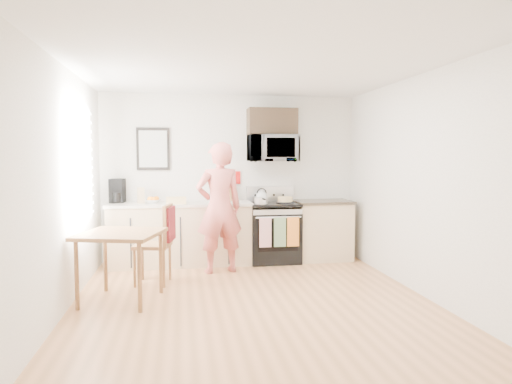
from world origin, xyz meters
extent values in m
plane|color=#A97141|center=(0.00, 0.00, 0.00)|extent=(4.60, 4.60, 0.00)
cube|color=silver|center=(0.00, 2.30, 1.30)|extent=(4.00, 0.04, 2.60)
cube|color=silver|center=(0.00, -2.30, 1.30)|extent=(4.00, 0.04, 2.60)
cube|color=silver|center=(-2.00, 0.00, 1.30)|extent=(0.04, 4.60, 2.60)
cube|color=silver|center=(2.00, 0.00, 1.30)|extent=(0.04, 4.60, 2.60)
cube|color=white|center=(0.00, 0.00, 2.60)|extent=(4.00, 4.60, 0.04)
cube|color=silver|center=(-1.98, 0.80, 1.55)|extent=(0.02, 1.40, 1.50)
cube|color=white|center=(-1.97, 0.80, 1.55)|extent=(0.01, 1.30, 1.40)
cube|color=#D5B288|center=(-0.80, 2.00, 0.45)|extent=(2.10, 0.60, 0.90)
cube|color=beige|center=(-0.80, 2.00, 0.92)|extent=(2.14, 0.64, 0.04)
cube|color=#D5B288|center=(1.43, 2.00, 0.45)|extent=(0.84, 0.60, 0.90)
cube|color=black|center=(1.43, 2.00, 0.92)|extent=(0.88, 0.64, 0.04)
cube|color=black|center=(0.63, 1.97, 0.39)|extent=(0.76, 0.65, 0.77)
cube|color=black|center=(0.63, 1.66, 0.45)|extent=(0.61, 0.02, 0.45)
cube|color=silver|center=(0.63, 1.66, 0.78)|extent=(0.74, 0.02, 0.14)
cylinder|color=silver|center=(0.63, 1.61, 0.74)|extent=(0.68, 0.02, 0.02)
cube|color=black|center=(0.63, 1.97, 0.90)|extent=(0.76, 0.65, 0.04)
cube|color=silver|center=(0.63, 2.25, 1.04)|extent=(0.76, 0.08, 0.24)
cube|color=white|center=(0.43, 1.61, 0.52)|extent=(0.18, 0.02, 0.44)
cube|color=#597850|center=(0.65, 1.61, 0.52)|extent=(0.18, 0.02, 0.44)
cube|color=orange|center=(0.85, 1.61, 0.52)|extent=(0.18, 0.02, 0.44)
imported|color=silver|center=(0.63, 2.08, 1.76)|extent=(0.76, 0.51, 0.42)
cube|color=black|center=(0.63, 2.12, 2.18)|extent=(0.76, 0.35, 0.40)
cube|color=black|center=(-1.20, 2.28, 1.75)|extent=(0.50, 0.03, 0.65)
cube|color=beige|center=(-1.20, 2.26, 1.75)|extent=(0.42, 0.01, 0.56)
cube|color=#A60F0E|center=(0.05, 2.28, 1.30)|extent=(0.20, 0.02, 0.20)
imported|color=#BB3C33|center=(-0.26, 1.45, 0.92)|extent=(0.75, 0.57, 1.83)
cube|color=brown|center=(-1.46, 0.33, 0.77)|extent=(0.84, 0.84, 0.04)
cylinder|color=brown|center=(-1.89, 0.09, 0.37)|extent=(0.05, 0.05, 0.75)
cylinder|color=brown|center=(-1.23, -0.10, 0.37)|extent=(0.05, 0.05, 0.75)
cylinder|color=brown|center=(-1.70, 0.76, 0.37)|extent=(0.05, 0.05, 0.75)
cylinder|color=brown|center=(-1.04, 0.57, 0.37)|extent=(0.05, 0.05, 0.75)
cube|color=brown|center=(-1.16, 1.00, 0.50)|extent=(0.50, 0.50, 0.04)
cube|color=brown|center=(-0.96, 0.97, 0.77)|extent=(0.12, 0.43, 0.52)
cube|color=#520E1B|center=(-0.93, 0.96, 0.78)|extent=(0.13, 0.39, 0.43)
cylinder|color=brown|center=(-1.37, 0.86, 0.24)|extent=(0.03, 0.03, 0.47)
cylinder|color=brown|center=(-1.01, 0.79, 0.24)|extent=(0.03, 0.03, 0.47)
cylinder|color=brown|center=(-1.30, 1.22, 0.24)|extent=(0.03, 0.03, 0.47)
cylinder|color=brown|center=(-0.94, 1.15, 0.24)|extent=(0.03, 0.03, 0.47)
cube|color=brown|center=(0.01, 2.22, 1.05)|extent=(0.11, 0.15, 0.22)
cylinder|color=#A60F0E|center=(-0.06, 2.22, 1.02)|extent=(0.13, 0.13, 0.16)
imported|color=silver|center=(-1.20, 2.03, 0.97)|extent=(0.26, 0.26, 0.05)
cube|color=tan|center=(-1.38, 2.03, 1.06)|extent=(0.11, 0.11, 0.24)
cube|color=black|center=(-1.73, 2.21, 1.12)|extent=(0.23, 0.27, 0.36)
cylinder|color=black|center=(-1.73, 2.10, 1.03)|extent=(0.13, 0.13, 0.13)
cube|color=#E4CB77|center=(-0.86, 1.83, 0.99)|extent=(0.29, 0.15, 0.11)
cylinder|color=black|center=(0.79, 1.90, 0.93)|extent=(0.28, 0.28, 0.02)
cylinder|color=tan|center=(0.79, 1.90, 0.98)|extent=(0.23, 0.23, 0.08)
sphere|color=silver|center=(0.45, 2.04, 1.01)|extent=(0.18, 0.18, 0.18)
cone|color=silver|center=(0.45, 2.04, 1.11)|extent=(0.06, 0.06, 0.06)
torus|color=black|center=(0.45, 2.04, 1.07)|extent=(0.16, 0.02, 0.16)
cylinder|color=silver|center=(0.39, 1.76, 0.97)|extent=(0.20, 0.20, 0.10)
cylinder|color=black|center=(0.41, 1.61, 1.01)|extent=(0.03, 0.18, 0.02)
camera|label=1|loc=(-0.79, -4.91, 1.63)|focal=32.00mm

